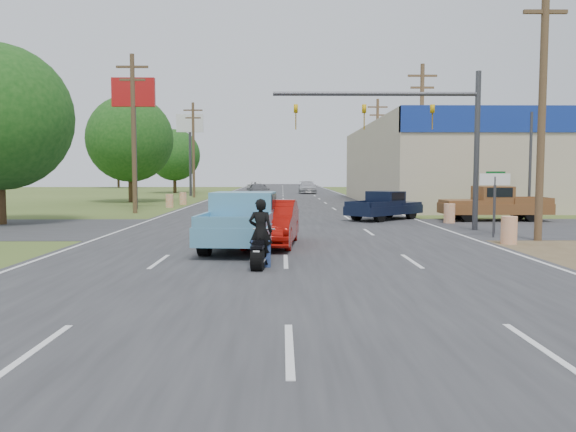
{
  "coord_description": "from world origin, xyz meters",
  "views": [
    {
      "loc": [
        -0.1,
        -7.82,
        2.51
      ],
      "look_at": [
        0.07,
        8.24,
        1.3
      ],
      "focal_mm": 35.0,
      "sensor_mm": 36.0,
      "label": 1
    }
  ],
  "objects_px": {
    "rider": "(261,235)",
    "distant_car_grey": "(259,191)",
    "motorcycle": "(260,252)",
    "brown_pickup": "(492,203)",
    "blue_pickup": "(244,220)",
    "distant_car_silver": "(307,187)",
    "distant_car_white": "(256,186)",
    "navy_pickup": "(386,205)",
    "red_convertible": "(271,223)"
  },
  "relations": [
    {
      "from": "motorcycle",
      "to": "distant_car_white",
      "type": "distance_m",
      "value": 73.95
    },
    {
      "from": "brown_pickup",
      "to": "distant_car_white",
      "type": "distance_m",
      "value": 60.85
    },
    {
      "from": "distant_car_silver",
      "to": "rider",
      "type": "bearing_deg",
      "value": -94.16
    },
    {
      "from": "brown_pickup",
      "to": "distant_car_silver",
      "type": "height_order",
      "value": "brown_pickup"
    },
    {
      "from": "blue_pickup",
      "to": "navy_pickup",
      "type": "distance_m",
      "value": 13.52
    },
    {
      "from": "motorcycle",
      "to": "brown_pickup",
      "type": "relative_size",
      "value": 0.35
    },
    {
      "from": "motorcycle",
      "to": "brown_pickup",
      "type": "height_order",
      "value": "brown_pickup"
    },
    {
      "from": "rider",
      "to": "distant_car_silver",
      "type": "bearing_deg",
      "value": -87.59
    },
    {
      "from": "red_convertible",
      "to": "brown_pickup",
      "type": "distance_m",
      "value": 15.56
    },
    {
      "from": "rider",
      "to": "motorcycle",
      "type": "bearing_deg",
      "value": 90.0
    },
    {
      "from": "blue_pickup",
      "to": "distant_car_grey",
      "type": "distance_m",
      "value": 34.66
    },
    {
      "from": "distant_car_silver",
      "to": "motorcycle",
      "type": "bearing_deg",
      "value": -94.16
    },
    {
      "from": "blue_pickup",
      "to": "distant_car_grey",
      "type": "xyz_separation_m",
      "value": [
        -0.94,
        34.64,
        -0.13
      ]
    },
    {
      "from": "distant_car_silver",
      "to": "distant_car_grey",
      "type": "bearing_deg",
      "value": -107.06
    },
    {
      "from": "red_convertible",
      "to": "brown_pickup",
      "type": "bearing_deg",
      "value": 46.97
    },
    {
      "from": "brown_pickup",
      "to": "distant_car_grey",
      "type": "xyz_separation_m",
      "value": [
        -13.45,
        23.63,
        -0.11
      ]
    },
    {
      "from": "red_convertible",
      "to": "distant_car_white",
      "type": "height_order",
      "value": "red_convertible"
    },
    {
      "from": "distant_car_grey",
      "to": "distant_car_white",
      "type": "height_order",
      "value": "distant_car_grey"
    },
    {
      "from": "motorcycle",
      "to": "rider",
      "type": "relative_size",
      "value": 1.13
    },
    {
      "from": "motorcycle",
      "to": "distant_car_silver",
      "type": "height_order",
      "value": "distant_car_silver"
    },
    {
      "from": "blue_pickup",
      "to": "distant_car_grey",
      "type": "relative_size",
      "value": 1.21
    },
    {
      "from": "motorcycle",
      "to": "navy_pickup",
      "type": "xyz_separation_m",
      "value": [
        6.22,
        15.59,
        0.35
      ]
    },
    {
      "from": "brown_pickup",
      "to": "distant_car_grey",
      "type": "bearing_deg",
      "value": 29.22
    },
    {
      "from": "red_convertible",
      "to": "navy_pickup",
      "type": "relative_size",
      "value": 1.02
    },
    {
      "from": "rider",
      "to": "brown_pickup",
      "type": "xyz_separation_m",
      "value": [
        11.8,
        14.95,
        0.06
      ]
    },
    {
      "from": "red_convertible",
      "to": "distant_car_silver",
      "type": "bearing_deg",
      "value": 91.29
    },
    {
      "from": "motorcycle",
      "to": "blue_pickup",
      "type": "distance_m",
      "value": 4.07
    },
    {
      "from": "navy_pickup",
      "to": "distant_car_white",
      "type": "bearing_deg",
      "value": 146.6
    },
    {
      "from": "rider",
      "to": "distant_car_grey",
      "type": "xyz_separation_m",
      "value": [
        -1.65,
        38.58,
        -0.05
      ]
    },
    {
      "from": "brown_pickup",
      "to": "distant_car_silver",
      "type": "relative_size",
      "value": 1.04
    },
    {
      "from": "red_convertible",
      "to": "navy_pickup",
      "type": "distance_m",
      "value": 12.5
    },
    {
      "from": "distant_car_silver",
      "to": "distant_car_white",
      "type": "xyz_separation_m",
      "value": [
        -7.39,
        17.12,
        -0.13
      ]
    },
    {
      "from": "rider",
      "to": "blue_pickup",
      "type": "bearing_deg",
      "value": -73.49
    },
    {
      "from": "navy_pickup",
      "to": "distant_car_silver",
      "type": "relative_size",
      "value": 0.87
    },
    {
      "from": "blue_pickup",
      "to": "distant_car_white",
      "type": "relative_size",
      "value": 1.26
    },
    {
      "from": "rider",
      "to": "red_convertible",
      "type": "bearing_deg",
      "value": -85.98
    },
    {
      "from": "distant_car_white",
      "to": "navy_pickup",
      "type": "bearing_deg",
      "value": 107.32
    },
    {
      "from": "rider",
      "to": "navy_pickup",
      "type": "distance_m",
      "value": 16.74
    },
    {
      "from": "rider",
      "to": "distant_car_grey",
      "type": "height_order",
      "value": "rider"
    },
    {
      "from": "motorcycle",
      "to": "blue_pickup",
      "type": "relative_size",
      "value": 0.34
    },
    {
      "from": "distant_car_white",
      "to": "distant_car_grey",
      "type": "bearing_deg",
      "value": 100.92
    },
    {
      "from": "red_convertible",
      "to": "navy_pickup",
      "type": "xyz_separation_m",
      "value": [
        6.04,
        10.95,
        0.0
      ]
    },
    {
      "from": "brown_pickup",
      "to": "distant_car_grey",
      "type": "height_order",
      "value": "brown_pickup"
    },
    {
      "from": "rider",
      "to": "blue_pickup",
      "type": "xyz_separation_m",
      "value": [
        -0.71,
        3.93,
        0.08
      ]
    },
    {
      "from": "distant_car_white",
      "to": "motorcycle",
      "type": "bearing_deg",
      "value": 100.55
    },
    {
      "from": "brown_pickup",
      "to": "navy_pickup",
      "type": "bearing_deg",
      "value": 83.51
    },
    {
      "from": "motorcycle",
      "to": "distant_car_white",
      "type": "relative_size",
      "value": 0.42
    },
    {
      "from": "rider",
      "to": "distant_car_grey",
      "type": "relative_size",
      "value": 0.36
    },
    {
      "from": "red_convertible",
      "to": "distant_car_grey",
      "type": "xyz_separation_m",
      "value": [
        -1.83,
        33.98,
        0.04
      ]
    },
    {
      "from": "rider",
      "to": "navy_pickup",
      "type": "bearing_deg",
      "value": -105.55
    }
  ]
}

